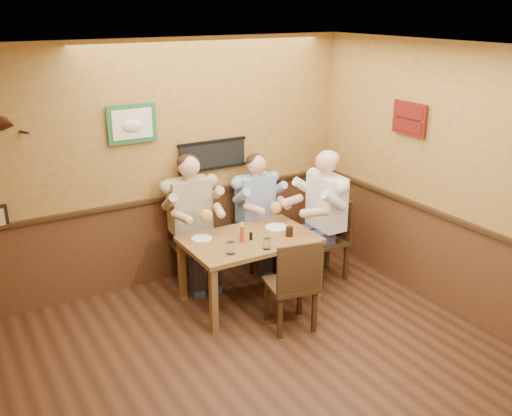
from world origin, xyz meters
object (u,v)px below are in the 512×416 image
at_px(chair_near_side, 291,282).
at_px(water_glass_mid, 267,244).
at_px(chair_right_end, 325,239).
at_px(chair_back_left, 191,242).
at_px(chair_back_right, 255,232).
at_px(hot_sauce_bottle, 242,233).
at_px(cola_tumbler, 289,231).
at_px(diner_blue_polo, 255,217).
at_px(dining_table, 250,246).
at_px(diner_tan_shirt, 190,226).
at_px(diner_white_elder, 326,222).
at_px(salt_shaker, 240,233).
at_px(water_glass_left, 231,248).
at_px(pepper_shaker, 251,236).

bearing_deg(chair_near_side, water_glass_mid, -66.61).
bearing_deg(chair_near_side, chair_right_end, -132.05).
xyz_separation_m(chair_back_left, water_glass_mid, (0.35, -1.13, 0.32)).
bearing_deg(chair_back_right, hot_sauce_bottle, -130.30).
distance_m(chair_right_end, cola_tumbler, 0.76).
relative_size(chair_near_side, cola_tumbler, 9.29).
relative_size(chair_back_left, diner_blue_polo, 0.74).
bearing_deg(dining_table, chair_back_right, 55.54).
xyz_separation_m(dining_table, diner_tan_shirt, (-0.35, 0.78, 0.04)).
height_order(dining_table, chair_right_end, chair_right_end).
xyz_separation_m(diner_blue_polo, diner_white_elder, (0.55, -0.69, 0.05)).
xyz_separation_m(chair_back_right, chair_right_end, (0.55, -0.69, 0.04)).
distance_m(chair_back_right, hot_sauce_bottle, 1.08).
height_order(diner_tan_shirt, diner_white_elder, diner_white_elder).
height_order(dining_table, water_glass_mid, water_glass_mid).
distance_m(chair_back_left, diner_blue_polo, 0.87).
height_order(diner_tan_shirt, salt_shaker, diner_tan_shirt).
distance_m(chair_back_left, salt_shaker, 0.82).
bearing_deg(water_glass_left, chair_back_right, 48.61).
distance_m(chair_back_right, diner_tan_shirt, 0.88).
distance_m(chair_back_right, cola_tumbler, 0.98).
bearing_deg(chair_right_end, water_glass_left, -77.51).
bearing_deg(chair_back_right, cola_tumbler, -98.25).
relative_size(diner_blue_polo, diner_white_elder, 0.92).
bearing_deg(chair_back_left, chair_near_side, -71.43).
bearing_deg(chair_back_right, diner_white_elder, -53.20).
bearing_deg(water_glass_mid, pepper_shaker, 94.34).
distance_m(chair_near_side, water_glass_mid, 0.47).
relative_size(chair_right_end, water_glass_mid, 8.36).
xyz_separation_m(chair_back_left, chair_near_side, (0.43, -1.47, 0.01)).
xyz_separation_m(dining_table, water_glass_mid, (0.01, -0.34, 0.15)).
distance_m(diner_white_elder, cola_tumbler, 0.70).
distance_m(chair_back_right, water_glass_mid, 1.24).
xyz_separation_m(chair_back_left, water_glass_left, (-0.02, -1.04, 0.33)).
xyz_separation_m(chair_back_left, cola_tumbler, (0.75, -0.96, 0.32)).
xyz_separation_m(chair_back_left, hot_sauce_bottle, (0.22, -0.84, 0.36)).
distance_m(water_glass_mid, pepper_shaker, 0.29).
distance_m(water_glass_mid, hot_sauce_bottle, 0.32).
relative_size(diner_tan_shirt, pepper_shaker, 15.98).
height_order(diner_tan_shirt, pepper_shaker, diner_tan_shirt).
distance_m(chair_right_end, diner_blue_polo, 0.90).
relative_size(chair_near_side, pepper_shaker, 11.44).
xyz_separation_m(chair_right_end, salt_shaker, (-1.13, 0.03, 0.30)).
bearing_deg(diner_blue_polo, water_glass_mid, -116.41).
distance_m(chair_right_end, water_glass_left, 1.49).
bearing_deg(salt_shaker, chair_back_left, 111.10).
bearing_deg(dining_table, hot_sauce_bottle, -157.07).
height_order(chair_near_side, water_glass_left, chair_near_side).
height_order(chair_back_right, chair_near_side, chair_near_side).
xyz_separation_m(diner_blue_polo, cola_tumbler, (-0.10, -0.91, 0.15)).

